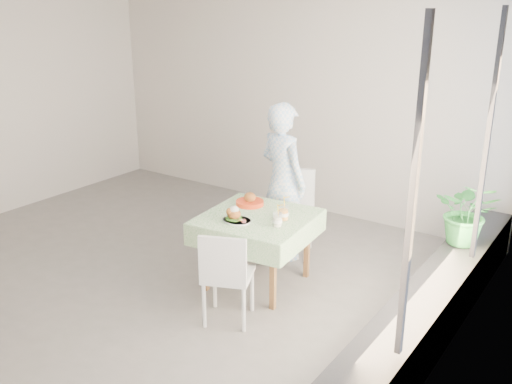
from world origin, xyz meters
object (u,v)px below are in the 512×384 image
Objects in this scene: chair_near at (228,293)px; juice_cup_orange at (284,213)px; diner at (283,182)px; cafe_table at (257,242)px; potted_plant at (468,212)px; chair_far at (291,228)px; main_dish at (235,216)px.

juice_cup_orange is (0.08, 0.79, 0.54)m from chair_near.
chair_near is at bearing 119.12° from diner.
potted_plant is at bearing 31.26° from cafe_table.
main_dish is at bearing -89.52° from chair_far.
juice_cup_orange is (0.37, 0.29, 0.02)m from main_dish.
cafe_table is 0.86m from diner.
diner reaches higher than cafe_table.
chair_near is at bearing -75.82° from cafe_table.
potted_plant is at bearing -154.37° from diner.
cafe_table is 0.44m from juice_cup_orange.
diner is (-0.35, 1.46, 0.61)m from chair_near.
juice_cup_orange is at bearing 12.82° from cafe_table.
potted_plant is (1.48, 1.00, 0.02)m from juice_cup_orange.
cafe_table is at bearing -167.18° from juice_cup_orange.
main_dish is (0.06, -0.96, -0.09)m from diner.
diner is at bearing 103.33° from chair_near.
chair_far is 0.55× the size of diner.
main_dish is at bearing 119.46° from chair_near.
chair_far is 1.01m from juice_cup_orange.
chair_near is (0.29, -1.57, -0.02)m from chair_far.
potted_plant is (1.84, 1.29, 0.04)m from main_dish.
chair_near is 2.44m from potted_plant.
chair_near is 0.77m from main_dish.
diner is at bearing 102.47° from cafe_table.
main_dish is 0.45× the size of potted_plant.
juice_cup_orange is at bearing 84.00° from chair_near.
chair_far is 3.27× the size of main_dish.
potted_plant reaches higher than chair_near.
chair_far is 1.94m from potted_plant.
diner is (-0.16, 0.73, 0.42)m from cafe_table.
main_dish is (0.01, -1.07, 0.50)m from chair_far.
chair_far is 1.60m from chair_near.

